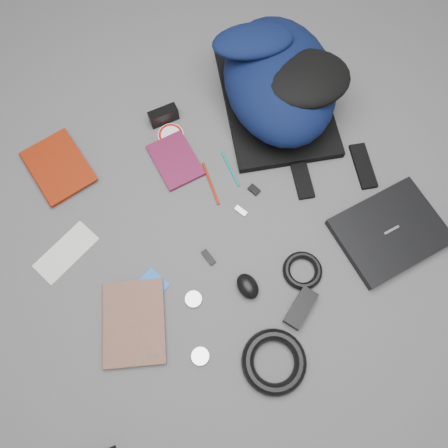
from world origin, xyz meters
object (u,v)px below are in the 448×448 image
comic_book (103,325)px  power_brick (301,308)px  mouse (248,286)px  compact_camera (164,116)px  dvd_case (175,160)px  laptop (390,232)px  backpack (279,80)px  textbook_red (35,181)px

comic_book → power_brick: size_ratio=2.04×
mouse → power_brick: size_ratio=0.68×
compact_camera → mouse: (-0.08, -0.62, -0.01)m
dvd_case → power_brick: (0.06, -0.60, 0.01)m
laptop → mouse: 0.46m
dvd_case → compact_camera: bearing=77.0°
backpack → mouse: 0.66m
comic_book → compact_camera: compact_camera is taller
dvd_case → backpack: bearing=6.2°
laptop → compact_camera: (-0.38, 0.71, 0.01)m
backpack → compact_camera: size_ratio=5.64×
dvd_case → mouse: mouse is taller
power_brick → comic_book: bearing=127.5°
backpack → dvd_case: 0.42m
comic_book → compact_camera: size_ratio=2.48×
mouse → power_brick: (0.09, -0.13, -0.01)m
backpack → power_brick: bearing=-96.5°
mouse → power_brick: bearing=-52.5°
textbook_red → power_brick: (0.47, -0.78, 0.00)m
backpack → textbook_red: size_ratio=2.41×
comic_book → mouse: size_ratio=2.99×
comic_book → dvd_case: size_ratio=1.33×
laptop → comic_book: size_ratio=1.29×
textbook_red → compact_camera: size_ratio=2.34×
compact_camera → comic_book: bearing=-127.1°
dvd_case → compact_camera: (0.05, 0.15, 0.02)m
compact_camera → mouse: size_ratio=1.21×
textbook_red → power_brick: power_brick is taller
comic_book → backpack: bearing=50.3°
textbook_red → compact_camera: bearing=-4.7°
comic_book → textbook_red: bearing=114.7°
backpack → power_brick: 0.71m
comic_book → mouse: (0.40, -0.13, 0.01)m
mouse → comic_book: bearing=164.6°
compact_camera → textbook_red: bearing=-175.3°
laptop → comic_book: bearing=170.0°
laptop → comic_book: 0.89m
backpack → dvd_case: bearing=-155.2°
mouse → compact_camera: bearing=84.9°
backpack → laptop: bearing=-65.6°
dvd_case → power_brick: 0.61m
laptop → dvd_case: (-0.42, 0.56, -0.01)m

